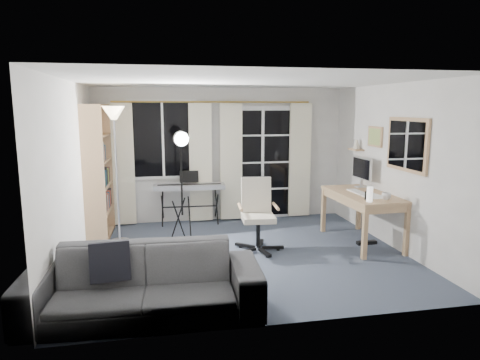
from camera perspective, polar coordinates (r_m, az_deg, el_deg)
name	(u,v)px	position (r m, az deg, el deg)	size (l,w,h in m)	color
floor	(243,255)	(6.14, 0.46, -9.99)	(4.50, 4.00, 0.02)	#3D4659
window	(163,139)	(7.66, -10.25, 5.35)	(1.20, 0.08, 1.40)	white
french_door	(262,164)	(7.94, 2.96, 2.20)	(1.32, 0.09, 2.11)	white
curtains	(215,162)	(7.68, -3.32, 2.45)	(3.60, 0.07, 2.13)	gold
bookshelf	(95,175)	(7.11, -18.75, 0.60)	(0.36, 0.99, 2.10)	tan
torchiere_lamp	(115,134)	(6.61, -16.38, 5.93)	(0.42, 0.42, 2.08)	#B2B2B7
keyboard_piano	(189,187)	(7.51, -6.77, -0.99)	(1.24, 0.64, 0.89)	black
studio_light	(181,151)	(6.55, -7.84, 3.79)	(0.32, 0.35, 1.74)	black
office_chair	(257,207)	(6.23, 2.28, -3.68)	(0.71, 0.73, 1.05)	black
desk	(362,199)	(6.74, 16.01, -2.49)	(0.77, 1.47, 0.78)	tan
monitor	(362,169)	(7.16, 15.94, 1.38)	(0.19, 0.56, 0.49)	silver
desk_clutter	(366,208)	(6.52, 16.43, -3.55)	(0.44, 0.89, 0.98)	white
mug	(386,195)	(6.33, 18.93, -1.94)	(0.13, 0.10, 0.13)	silver
wall_mirror	(407,145)	(6.32, 21.38, 4.41)	(0.04, 0.94, 0.74)	tan
framed_print	(375,137)	(7.09, 17.57, 5.53)	(0.03, 0.42, 0.32)	tan
wall_shelf	(356,146)	(7.52, 15.23, 4.38)	(0.16, 0.30, 0.18)	tan
sofa	(143,271)	(4.43, -12.82, -11.81)	(2.35, 0.79, 0.91)	#303032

